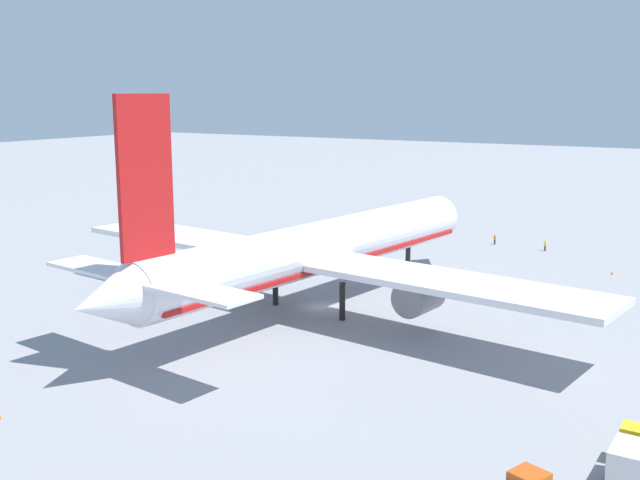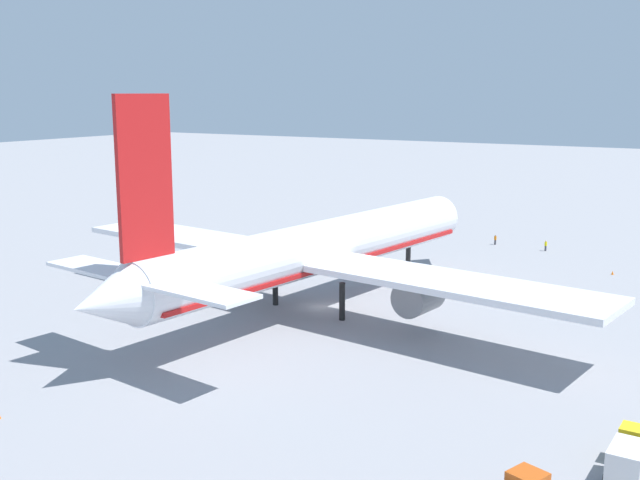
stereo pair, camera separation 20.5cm
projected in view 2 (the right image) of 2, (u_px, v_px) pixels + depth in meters
ground_plane at (322, 307)px, 92.42m from camera, size 600.00×600.00×0.00m
airliner at (314, 250)px, 90.00m from camera, size 67.69×72.23×25.63m
service_truck_3 at (630, 455)px, 51.42m from camera, size 5.93×2.63×2.72m
ground_worker_3 at (546, 246)px, 124.71m from camera, size 0.53×0.53×1.77m
ground_worker_4 at (495, 240)px, 129.97m from camera, size 0.48×0.48×1.67m
traffic_cone_0 at (613, 273)px, 108.67m from camera, size 0.36×0.36×0.55m
traffic_cone_1 at (288, 231)px, 141.53m from camera, size 0.36×0.36×0.55m
traffic_cone_3 at (342, 238)px, 134.69m from camera, size 0.36×0.36×0.55m
traffic_cone_4 at (352, 236)px, 136.81m from camera, size 0.36×0.36×0.55m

